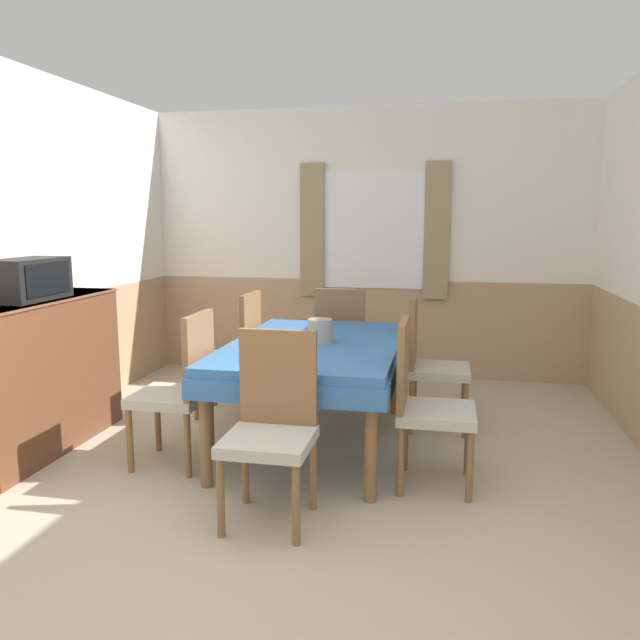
{
  "coord_description": "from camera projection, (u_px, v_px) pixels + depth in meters",
  "views": [
    {
      "loc": [
        0.8,
        -2.25,
        1.56
      ],
      "look_at": [
        -0.03,
        1.8,
        0.88
      ],
      "focal_mm": 35.0,
      "sensor_mm": 36.0,
      "label": 1
    }
  ],
  "objects": [
    {
      "name": "tv",
      "position": [
        29.0,
        279.0,
        4.03
      ],
      "size": [
        0.29,
        0.54,
        0.27
      ],
      "color": "black",
      "rests_on": "sideboard"
    },
    {
      "name": "chair_head_window",
      "position": [
        342.0,
        341.0,
        5.3
      ],
      "size": [
        0.44,
        0.44,
        0.98
      ],
      "color": "brown",
      "rests_on": "ground_plane"
    },
    {
      "name": "ground_plane",
      "position": [
        240.0,
        597.0,
        2.59
      ],
      "size": [
        16.0,
        16.0,
        0.0
      ],
      "primitive_type": "plane",
      "color": "tan"
    },
    {
      "name": "chair_head_near",
      "position": [
        272.0,
        421.0,
        3.21
      ],
      "size": [
        0.44,
        0.44,
        0.98
      ],
      "rotation": [
        0.0,
        0.0,
        3.14
      ],
      "color": "brown",
      "rests_on": "ground_plane"
    },
    {
      "name": "chair_right_far",
      "position": [
        429.0,
        359.0,
        4.61
      ],
      "size": [
        0.44,
        0.44,
        0.98
      ],
      "rotation": [
        0.0,
        0.0,
        4.71
      ],
      "color": "brown",
      "rests_on": "ground_plane"
    },
    {
      "name": "vase",
      "position": [
        320.0,
        331.0,
        4.19
      ],
      "size": [
        0.17,
        0.17,
        0.16
      ],
      "color": "#A39989",
      "rests_on": "dining_table"
    },
    {
      "name": "wall_left",
      "position": [
        47.0,
        252.0,
        4.65
      ],
      "size": [
        0.05,
        4.22,
        2.6
      ],
      "color": "white",
      "rests_on": "ground_plane"
    },
    {
      "name": "wall_back",
      "position": [
        365.0,
        243.0,
        6.09
      ],
      "size": [
        4.62,
        0.09,
        2.6
      ],
      "color": "white",
      "rests_on": "ground_plane"
    },
    {
      "name": "chair_right_near",
      "position": [
        424.0,
        399.0,
        3.61
      ],
      "size": [
        0.44,
        0.44,
        0.98
      ],
      "rotation": [
        0.0,
        0.0,
        4.71
      ],
      "color": "brown",
      "rests_on": "ground_plane"
    },
    {
      "name": "dining_table",
      "position": [
        316.0,
        356.0,
        4.24
      ],
      "size": [
        1.15,
        1.81,
        0.73
      ],
      "color": "#386BA8",
      "rests_on": "ground_plane"
    },
    {
      "name": "sideboard",
      "position": [
        37.0,
        374.0,
        4.17
      ],
      "size": [
        0.46,
        1.39,
        1.03
      ],
      "color": "brown",
      "rests_on": "ground_plane"
    },
    {
      "name": "chair_left_near",
      "position": [
        181.0,
        385.0,
        3.91
      ],
      "size": [
        0.44,
        0.44,
        0.98
      ],
      "rotation": [
        0.0,
        0.0,
        1.57
      ],
      "color": "brown",
      "rests_on": "ground_plane"
    },
    {
      "name": "chair_left_far",
      "position": [
        236.0,
        351.0,
        4.91
      ],
      "size": [
        0.44,
        0.44,
        0.98
      ],
      "rotation": [
        0.0,
        0.0,
        1.57
      ],
      "color": "brown",
      "rests_on": "ground_plane"
    }
  ]
}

